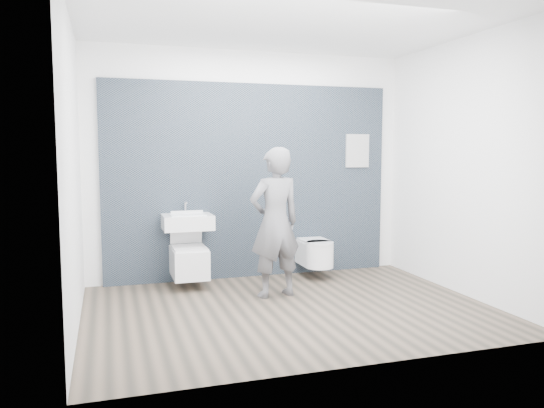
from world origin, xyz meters
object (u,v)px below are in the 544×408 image
object	(u,v)px
toilet_rounded	(316,253)
visitor	(275,223)
washbasin	(188,222)
toilet_square	(189,260)

from	to	relation	value
toilet_rounded	visitor	world-z (taller)	visitor
toilet_rounded	visitor	distance (m)	1.12
washbasin	visitor	xyz separation A→B (m)	(0.83, -0.75, 0.05)
toilet_square	toilet_rounded	world-z (taller)	toilet_square
washbasin	toilet_square	distance (m)	0.45
washbasin	toilet_square	bearing A→B (deg)	-90.00
washbasin	visitor	bearing A→B (deg)	-41.85
toilet_rounded	washbasin	bearing A→B (deg)	177.01
washbasin	toilet_square	size ratio (longest dim) A/B	0.75
visitor	toilet_square	bearing A→B (deg)	-49.41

